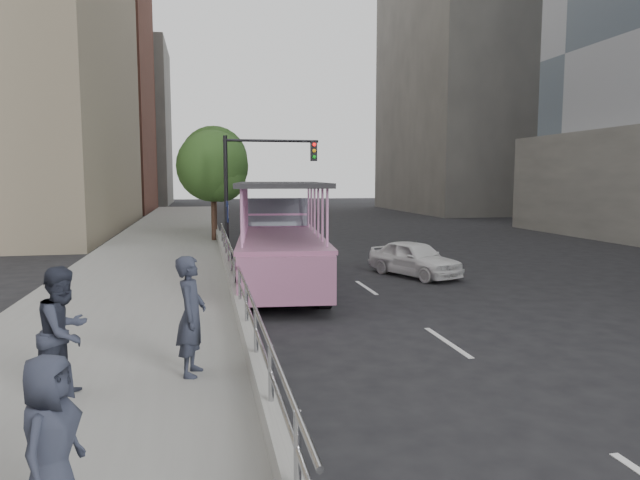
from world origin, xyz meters
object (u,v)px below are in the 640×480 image
pedestrian_mid (64,332)px  traffic_signal (253,175)px  street_tree_near (215,169)px  pedestrian_far (50,443)px  street_tree_far (216,162)px  parking_sign (227,225)px  pedestrian_near (191,316)px  car (414,258)px  duck_boat (280,246)px

pedestrian_mid → traffic_signal: (4.13, 16.89, 2.26)m
traffic_signal → street_tree_near: size_ratio=0.91×
pedestrian_far → street_tree_near: bearing=8.7°
traffic_signal → street_tree_far: size_ratio=0.81×
pedestrian_far → parking_sign: bearing=5.9°
pedestrian_near → pedestrian_far: size_ratio=1.19×
car → street_tree_near: (-6.52, 10.25, 3.20)m
duck_boat → traffic_signal: 7.51m
car → pedestrian_mid: size_ratio=1.94×
street_tree_near → street_tree_far: 6.02m
street_tree_far → traffic_signal: bearing=-81.6°
traffic_signal → street_tree_far: bearing=98.4°
pedestrian_mid → street_tree_near: 20.63m
parking_sign → car: bearing=-30.9°
car → pedestrian_mid: bearing=-154.7°
car → pedestrian_near: 11.99m
duck_boat → pedestrian_near: duck_boat is taller
pedestrian_near → traffic_signal: traffic_signal is taller
duck_boat → pedestrian_far: 13.51m
traffic_signal → street_tree_far: street_tree_far is taller
pedestrian_far → traffic_signal: size_ratio=0.31×
pedestrian_mid → parking_sign: (2.84, 13.78, 0.36)m
street_tree_near → street_tree_far: size_ratio=0.89×
pedestrian_near → pedestrian_far: bearing=175.3°
pedestrian_near → street_tree_far: size_ratio=0.29×
pedestrian_far → street_tree_far: size_ratio=0.25×
car → street_tree_far: street_tree_far is taller
pedestrian_mid → traffic_signal: size_ratio=0.36×
pedestrian_near → pedestrian_mid: bearing=120.6°
duck_boat → street_tree_far: size_ratio=1.55×
pedestrian_near → street_tree_far: (1.01, 25.72, 3.06)m
parking_sign → street_tree_far: 12.82m
parking_sign → traffic_signal: bearing=67.5°
traffic_signal → car: bearing=-54.2°
pedestrian_mid → street_tree_near: (2.53, 20.31, 2.58)m
pedestrian_far → pedestrian_mid: bearing=23.9°
street_tree_near → car: bearing=-57.5°
traffic_signal → duck_boat: bearing=-88.4°
street_tree_near → street_tree_far: street_tree_far is taller
parking_sign → street_tree_near: size_ratio=0.44×
traffic_signal → pedestrian_mid: bearing=-103.7°
pedestrian_mid → parking_sign: 14.08m
street_tree_near → pedestrian_near: bearing=-92.3°
duck_boat → street_tree_near: size_ratio=1.74×
car → street_tree_near: bearing=99.7°
parking_sign → street_tree_far: street_tree_far is taller
street_tree_far → pedestrian_far: bearing=-94.1°
pedestrian_near → street_tree_far: bearing=9.3°
pedestrian_near → parking_sign: size_ratio=0.75×
pedestrian_far → traffic_signal: 20.58m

